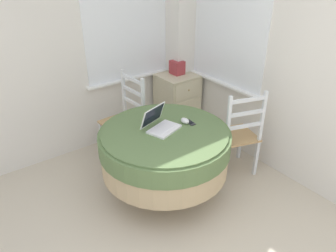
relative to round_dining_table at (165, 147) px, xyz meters
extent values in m
cube|color=silver|center=(-0.82, 1.32, 0.74)|extent=(4.10, 0.06, 2.55)
cube|color=white|center=(0.40, 1.29, 0.95)|extent=(1.10, 0.01, 1.42)
cube|color=white|center=(0.40, 1.26, 0.23)|extent=(1.18, 0.07, 0.02)
cube|color=white|center=(1.22, 0.46, 0.95)|extent=(0.01, 1.10, 1.42)
cube|color=white|center=(1.19, 0.46, 0.23)|extent=(0.07, 1.18, 0.02)
cube|color=silver|center=(1.09, 1.15, 0.74)|extent=(0.28, 0.28, 2.55)
cylinder|color=#4C3D2D|center=(0.00, 0.00, -0.52)|extent=(0.36, 0.36, 0.03)
cylinder|color=#4C3D2D|center=(0.00, 0.00, -0.17)|extent=(0.11, 0.11, 0.67)
cylinder|color=tan|center=(0.00, 0.00, -0.04)|extent=(1.21, 1.21, 0.40)
cylinder|color=#567042|center=(0.00, 0.00, 0.08)|extent=(1.24, 1.24, 0.18)
cylinder|color=#567042|center=(0.00, 0.00, 0.17)|extent=(1.18, 1.18, 0.02)
cube|color=white|center=(0.00, 0.01, 0.19)|extent=(0.35, 0.28, 0.02)
cube|color=silver|center=(0.00, 0.03, 0.20)|extent=(0.29, 0.20, 0.00)
cube|color=white|center=(-0.04, 0.14, 0.30)|extent=(0.31, 0.16, 0.19)
cube|color=black|center=(-0.04, 0.13, 0.30)|extent=(0.27, 0.14, 0.17)
ellipsoid|color=white|center=(0.24, 0.00, 0.21)|extent=(0.06, 0.10, 0.05)
cube|color=#2D2D33|center=(0.29, -0.03, 0.19)|extent=(0.06, 0.12, 0.01)
cube|color=black|center=(0.29, -0.03, 0.19)|extent=(0.05, 0.09, 0.00)
cube|color=tan|center=(0.01, 0.85, -0.11)|extent=(0.43, 0.46, 0.02)
cube|color=silver|center=(-0.18, 1.03, -0.33)|extent=(0.04, 0.04, 0.42)
cube|color=silver|center=(-0.15, 0.64, -0.33)|extent=(0.04, 0.04, 0.42)
cube|color=silver|center=(0.17, 1.05, -0.33)|extent=(0.04, 0.04, 0.42)
cube|color=silver|center=(0.19, 0.67, -0.33)|extent=(0.04, 0.04, 0.42)
cube|color=silver|center=(0.17, 1.05, 0.18)|extent=(0.03, 0.03, 0.55)
cube|color=silver|center=(0.19, 0.67, 0.18)|extent=(0.03, 0.03, 0.55)
cube|color=silver|center=(0.18, 0.86, 0.38)|extent=(0.05, 0.39, 0.04)
cube|color=silver|center=(0.18, 0.86, 0.24)|extent=(0.05, 0.39, 0.04)
cube|color=silver|center=(0.18, 0.86, 0.10)|extent=(0.05, 0.39, 0.04)
cube|color=tan|center=(0.84, -0.12, -0.11)|extent=(0.54, 0.51, 0.02)
cube|color=silver|center=(1.07, -0.01, -0.33)|extent=(0.04, 0.04, 0.42)
cube|color=silver|center=(0.71, 0.10, -0.33)|extent=(0.04, 0.04, 0.42)
cube|color=silver|center=(0.97, -0.34, -0.33)|extent=(0.04, 0.04, 0.42)
cube|color=silver|center=(0.60, -0.23, -0.33)|extent=(0.04, 0.04, 0.42)
cube|color=silver|center=(0.97, -0.34, 0.18)|extent=(0.04, 0.04, 0.55)
cube|color=silver|center=(0.60, -0.23, 0.18)|extent=(0.04, 0.04, 0.55)
cube|color=silver|center=(0.79, -0.28, 0.38)|extent=(0.37, 0.14, 0.04)
cube|color=silver|center=(0.79, -0.28, 0.24)|extent=(0.37, 0.14, 0.04)
cube|color=silver|center=(0.79, -0.28, 0.10)|extent=(0.37, 0.14, 0.04)
cube|color=beige|center=(0.95, 1.03, -0.16)|extent=(0.47, 0.45, 0.75)
cube|color=beige|center=(0.95, 1.03, 0.22)|extent=(0.50, 0.47, 0.02)
cube|color=beige|center=(0.95, 0.80, 0.09)|extent=(0.42, 0.01, 0.21)
sphere|color=olive|center=(0.95, 0.79, 0.09)|extent=(0.02, 0.02, 0.02)
cube|color=beige|center=(0.95, 0.80, -0.16)|extent=(0.42, 0.01, 0.21)
sphere|color=olive|center=(0.95, 0.79, -0.16)|extent=(0.02, 0.02, 0.02)
cube|color=beige|center=(0.95, 0.80, -0.41)|extent=(0.42, 0.01, 0.21)
sphere|color=olive|center=(0.95, 0.79, -0.41)|extent=(0.02, 0.02, 0.02)
cube|color=#9E3338|center=(0.96, 1.05, 0.32)|extent=(0.14, 0.17, 0.17)
camera|label=1|loc=(-1.54, -2.13, 1.67)|focal=35.00mm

